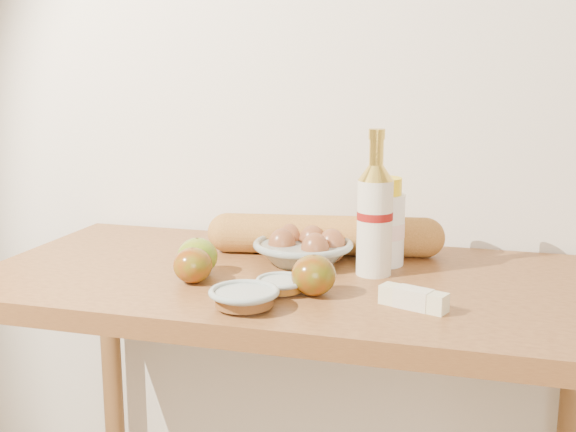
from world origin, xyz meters
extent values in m
cube|color=silver|center=(0.00, 1.51, 1.30)|extent=(3.50, 0.02, 2.60)
cube|color=#925C2F|center=(0.00, 1.18, 0.88)|extent=(1.20, 0.60, 0.04)
cylinder|color=brown|center=(-0.55, 1.43, 0.43)|extent=(0.05, 0.05, 0.86)
cylinder|color=beige|center=(0.15, 1.22, 0.99)|extent=(0.07, 0.07, 0.18)
cylinder|color=maroon|center=(0.15, 1.22, 1.02)|extent=(0.08, 0.08, 0.02)
cone|color=gold|center=(0.15, 1.22, 1.10)|extent=(0.07, 0.07, 0.03)
cylinder|color=gold|center=(0.15, 1.22, 1.14)|extent=(0.03, 0.03, 0.05)
cylinder|color=gold|center=(0.15, 1.22, 1.17)|extent=(0.03, 0.03, 0.02)
cylinder|color=white|center=(0.15, 1.30, 0.97)|extent=(0.12, 0.12, 0.14)
cylinder|color=silver|center=(0.15, 1.30, 0.97)|extent=(0.12, 0.12, 0.03)
cylinder|color=yellow|center=(0.15, 1.30, 1.06)|extent=(0.10, 0.10, 0.03)
torus|color=gray|center=(0.00, 1.26, 0.94)|extent=(0.25, 0.25, 0.02)
ellipsoid|color=brown|center=(-0.04, 1.25, 0.94)|extent=(0.07, 0.07, 0.07)
ellipsoid|color=brown|center=(0.03, 1.23, 0.94)|extent=(0.07, 0.07, 0.07)
ellipsoid|color=brown|center=(0.01, 1.30, 0.94)|extent=(0.07, 0.07, 0.07)
ellipsoid|color=brown|center=(-0.04, 1.30, 0.94)|extent=(0.07, 0.07, 0.07)
ellipsoid|color=brown|center=(0.06, 1.28, 0.94)|extent=(0.07, 0.07, 0.07)
cylinder|color=#C5873C|center=(0.03, 1.34, 0.94)|extent=(0.43, 0.15, 0.08)
sphere|color=#C5873C|center=(-0.18, 1.31, 0.94)|extent=(0.10, 0.10, 0.08)
sphere|color=#C5873C|center=(0.23, 1.38, 0.94)|extent=(0.10, 0.10, 0.08)
ellipsoid|color=olive|center=(-0.17, 1.13, 0.94)|extent=(0.10, 0.10, 0.07)
cylinder|color=#473117|center=(-0.17, 1.13, 0.97)|extent=(0.01, 0.01, 0.01)
ellipsoid|color=#980B08|center=(-0.16, 1.08, 0.93)|extent=(0.09, 0.09, 0.07)
cylinder|color=#53371B|center=(-0.16, 1.08, 0.96)|extent=(0.01, 0.01, 0.01)
ellipsoid|color=maroon|center=(0.07, 1.07, 0.94)|extent=(0.09, 0.09, 0.07)
cylinder|color=#4F391A|center=(0.07, 1.07, 0.97)|extent=(0.01, 0.01, 0.01)
torus|color=#909D97|center=(-0.02, 0.97, 0.93)|extent=(0.13, 0.13, 0.01)
cylinder|color=brown|center=(-0.02, 0.97, 0.92)|extent=(0.11, 0.11, 0.02)
torus|color=#99A6A1|center=(0.01, 1.06, 0.92)|extent=(0.12, 0.12, 0.01)
cylinder|color=brown|center=(0.01, 1.06, 0.91)|extent=(0.10, 0.10, 0.02)
cube|color=beige|center=(0.25, 1.04, 0.92)|extent=(0.12, 0.07, 0.03)
cube|color=beige|center=(0.25, 1.04, 0.92)|extent=(0.07, 0.05, 0.03)
camera|label=1|loc=(0.36, -0.11, 1.29)|focal=45.00mm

